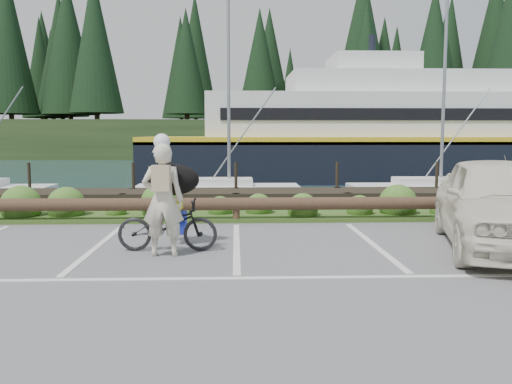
# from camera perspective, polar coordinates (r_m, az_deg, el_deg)

# --- Properties ---
(ground) EXTENTS (72.00, 72.00, 0.00)m
(ground) POSITION_cam_1_polar(r_m,az_deg,el_deg) (8.37, -2.02, -8.37)
(ground) COLOR #5B5B5D
(harbor_backdrop) EXTENTS (170.00, 160.00, 30.00)m
(harbor_backdrop) POSITION_cam_1_polar(r_m,az_deg,el_deg) (86.54, -1.90, 4.72)
(harbor_backdrop) COLOR #1B3641
(harbor_backdrop) RESTS_ON ground
(vegetation_strip) EXTENTS (34.00, 1.60, 0.10)m
(vegetation_strip) POSITION_cam_1_polar(r_m,az_deg,el_deg) (13.56, -2.09, -2.56)
(vegetation_strip) COLOR #3D5B21
(vegetation_strip) RESTS_ON ground
(log_rail) EXTENTS (32.00, 0.30, 0.60)m
(log_rail) POSITION_cam_1_polar(r_m,az_deg,el_deg) (12.87, -2.08, -3.25)
(log_rail) COLOR #443021
(log_rail) RESTS_ON ground
(bicycle) EXTENTS (1.81, 0.69, 0.94)m
(bicycle) POSITION_cam_1_polar(r_m,az_deg,el_deg) (9.85, -9.31, -3.45)
(bicycle) COLOR black
(bicycle) RESTS_ON ground
(cyclist) EXTENTS (0.73, 0.49, 1.94)m
(cyclist) POSITION_cam_1_polar(r_m,az_deg,el_deg) (9.38, -9.77, -0.84)
(cyclist) COLOR beige
(cyclist) RESTS_ON ground
(dog) EXTENTS (0.55, 1.06, 0.60)m
(dog) POSITION_cam_1_polar(r_m,az_deg,el_deg) (10.32, -8.87, 1.29)
(dog) COLOR black
(dog) RESTS_ON bicycle
(parked_car) EXTENTS (3.28, 5.40, 1.72)m
(parked_car) POSITION_cam_1_polar(r_m,az_deg,el_deg) (10.80, 24.43, -0.99)
(parked_car) COLOR silver
(parked_car) RESTS_ON ground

